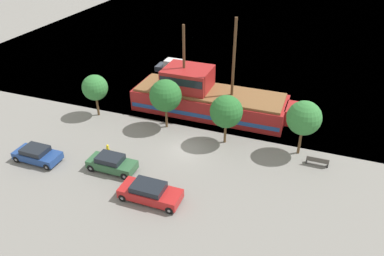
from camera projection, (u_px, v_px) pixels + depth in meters
The scene contains 13 objects.
ground_plane at pixel (186, 150), 34.99m from camera, with size 160.00×160.00×0.00m, color gray.
water_surface at pixel (270, 26), 70.38m from camera, with size 80.00×80.00×0.00m, color #33566B.
pirate_ship at pixel (206, 98), 40.53m from camera, with size 17.80×5.18×10.61m.
moored_boat_dockside at pixel (176, 67), 50.99m from camera, with size 5.66×2.06×1.62m.
parked_car_curb_front at pixel (112, 163), 31.94m from camera, with size 4.21×1.80×1.44m.
parked_car_curb_mid at pixel (150, 192), 28.72m from camera, with size 4.82×2.02×1.43m.
parked_car_curb_rear at pixel (37, 154), 33.14m from camera, with size 4.17×1.93×1.35m.
fire_hydrant at pixel (108, 148), 34.49m from camera, with size 0.42×0.25×0.76m.
bench_promenade_east at pixel (317, 161), 32.68m from camera, with size 1.91×0.45×0.85m.
tree_row_east at pixel (95, 88), 39.10m from camera, with size 2.70×2.70×4.61m.
tree_row_mideast at pixel (166, 96), 36.77m from camera, with size 3.21×3.21×5.17m.
tree_row_midwest at pixel (226, 112), 34.39m from camera, with size 3.07×3.07×4.89m.
tree_row_west at pixel (304, 118), 32.63m from camera, with size 3.07×3.07×5.24m.
Camera 1 is at (10.57, -26.98, 19.74)m, focal length 35.00 mm.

